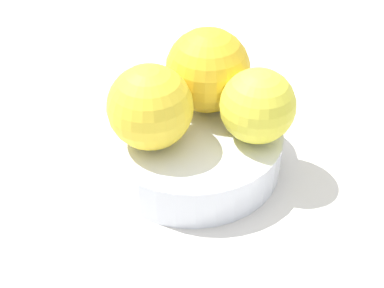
# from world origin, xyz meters

# --- Properties ---
(ground_plane) EXTENTS (1.10, 1.10, 0.02)m
(ground_plane) POSITION_xyz_m (0.00, 0.00, -0.01)
(ground_plane) COLOR silver
(fruit_bowl) EXTENTS (0.17, 0.17, 0.04)m
(fruit_bowl) POSITION_xyz_m (0.00, 0.00, 0.02)
(fruit_bowl) COLOR silver
(fruit_bowl) RESTS_ON ground_plane
(orange_in_bowl_0) EXTENTS (0.07, 0.07, 0.07)m
(orange_in_bowl_0) POSITION_xyz_m (-0.01, 0.06, 0.08)
(orange_in_bowl_0) COLOR yellow
(orange_in_bowl_0) RESTS_ON fruit_bowl
(orange_in_bowl_1) EXTENTS (0.08, 0.08, 0.08)m
(orange_in_bowl_1) POSITION_xyz_m (0.03, -0.03, 0.08)
(orange_in_bowl_1) COLOR yellow
(orange_in_bowl_1) RESTS_ON fruit_bowl
(orange_in_bowl_2) EXTENTS (0.08, 0.08, 0.08)m
(orange_in_bowl_2) POSITION_xyz_m (-0.04, -0.00, 0.08)
(orange_in_bowl_2) COLOR yellow
(orange_in_bowl_2) RESTS_ON fruit_bowl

